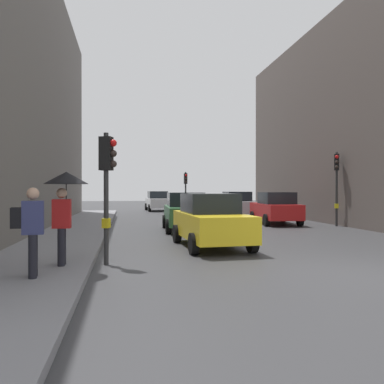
% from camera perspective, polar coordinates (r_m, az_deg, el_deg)
% --- Properties ---
extents(ground_plane, '(120.00, 120.00, 0.00)m').
position_cam_1_polar(ground_plane, '(9.66, 23.37, -10.96)').
color(ground_plane, '#38383A').
extents(sidewalk_kerb, '(2.72, 40.00, 0.16)m').
position_cam_1_polar(sidewalk_kerb, '(14.23, -18.29, -6.99)').
color(sidewalk_kerb, gray).
rests_on(sidewalk_kerb, ground).
extents(traffic_light_near_right, '(0.45, 0.33, 3.31)m').
position_cam_1_polar(traffic_light_near_right, '(10.10, -12.19, 2.59)').
color(traffic_light_near_right, '#2D2D2D').
rests_on(traffic_light_near_right, ground).
extents(traffic_light_mid_street, '(0.35, 0.45, 3.84)m').
position_cam_1_polar(traffic_light_mid_street, '(21.75, 20.19, 2.30)').
color(traffic_light_mid_street, '#2D2D2D').
rests_on(traffic_light_mid_street, ground).
extents(traffic_light_far_median, '(0.25, 0.43, 3.30)m').
position_cam_1_polar(traffic_light_far_median, '(31.30, -0.92, 1.03)').
color(traffic_light_far_median, '#2D2D2D').
rests_on(traffic_light_far_median, ground).
extents(car_white_compact, '(2.20, 4.29, 1.76)m').
position_cam_1_polar(car_white_compact, '(35.58, -4.97, -1.31)').
color(car_white_compact, silver).
rests_on(car_white_compact, ground).
extents(car_silver_hatchback, '(2.10, 4.24, 1.76)m').
position_cam_1_polar(car_silver_hatchback, '(27.46, 6.40, -1.79)').
color(car_silver_hatchback, '#BCBCC1').
rests_on(car_silver_hatchback, ground).
extents(car_green_estate, '(2.16, 4.27, 1.76)m').
position_cam_1_polar(car_green_estate, '(18.32, -0.91, -2.84)').
color(car_green_estate, '#2D6038').
rests_on(car_green_estate, ground).
extents(car_red_sedan, '(2.23, 4.31, 1.76)m').
position_cam_1_polar(car_red_sedan, '(22.18, 11.98, -2.30)').
color(car_red_sedan, red).
rests_on(car_red_sedan, ground).
extents(car_yellow_taxi, '(2.19, 4.29, 1.76)m').
position_cam_1_polar(car_yellow_taxi, '(13.01, 2.74, -4.13)').
color(car_yellow_taxi, yellow).
rests_on(car_yellow_taxi, ground).
extents(pedestrian_with_umbrella, '(1.00, 1.00, 2.14)m').
position_cam_1_polar(pedestrian_with_umbrella, '(9.46, -17.92, 0.03)').
color(pedestrian_with_umbrella, black).
rests_on(pedestrian_with_umbrella, sidewalk_kerb).
extents(pedestrian_with_grey_backpack, '(0.63, 0.37, 1.77)m').
position_cam_1_polar(pedestrian_with_grey_backpack, '(8.38, -22.32, -4.65)').
color(pedestrian_with_grey_backpack, black).
rests_on(pedestrian_with_grey_backpack, sidewalk_kerb).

